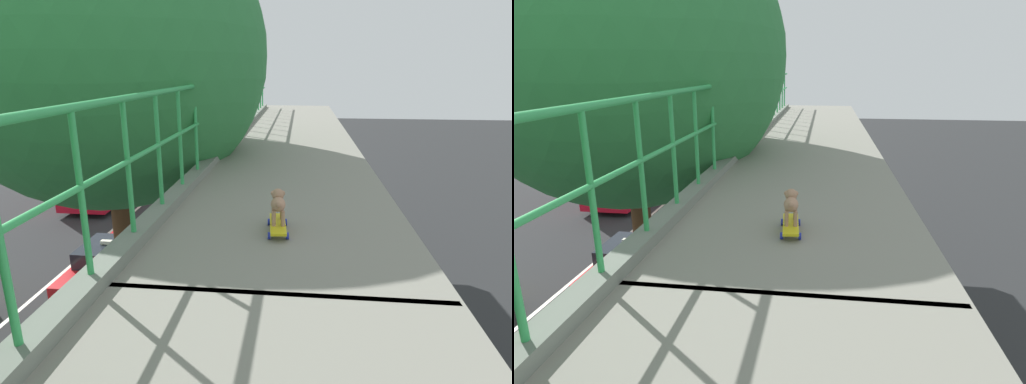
% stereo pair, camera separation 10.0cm
% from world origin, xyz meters
% --- Properties ---
extents(car_red_taxi_fifth, '(2.00, 4.45, 1.56)m').
position_xyz_m(car_red_taxi_fifth, '(-5.05, 11.25, 0.66)').
color(car_red_taxi_fifth, red).
rests_on(car_red_taxi_fifth, ground).
extents(city_bus, '(2.61, 11.01, 3.45)m').
position_xyz_m(city_bus, '(-9.17, 22.34, 1.94)').
color(city_bus, red).
rests_on(city_bus, ground).
extents(roadside_tree_mid, '(5.63, 5.63, 9.87)m').
position_xyz_m(roadside_tree_mid, '(-2.25, 6.39, 7.17)').
color(roadside_tree_mid, brown).
rests_on(roadside_tree_mid, ground).
extents(toy_skateboard, '(0.22, 0.54, 0.09)m').
position_xyz_m(toy_skateboard, '(0.97, 2.69, 5.60)').
color(toy_skateboard, gold).
rests_on(toy_skateboard, overpass_deck).
extents(small_dog, '(0.15, 0.33, 0.30)m').
position_xyz_m(small_dog, '(0.97, 2.73, 5.80)').
color(small_dog, '#A67B5E').
rests_on(small_dog, toy_skateboard).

